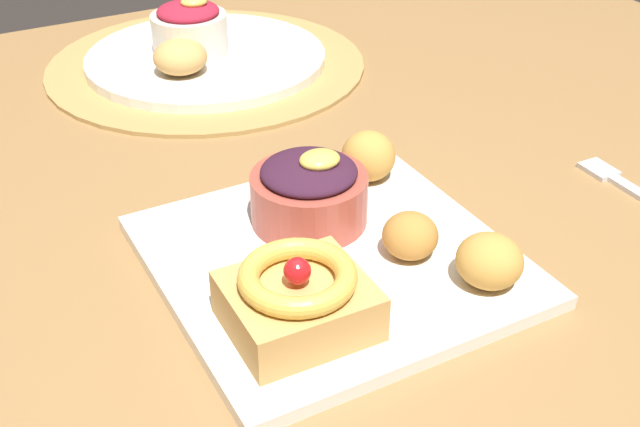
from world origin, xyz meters
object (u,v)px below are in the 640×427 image
(fritter_front, at_px, (368,156))
(back_plate, at_px, (206,58))
(cake_slice, at_px, (298,298))
(back_pastry, at_px, (180,57))
(front_plate, at_px, (332,260))
(fritter_back, at_px, (490,261))
(berry_ramekin, at_px, (309,192))
(fritter_middle, at_px, (410,236))
(fork, at_px, (625,186))
(back_ramekin, at_px, (190,28))

(fritter_front, relative_size, back_plate, 0.17)
(cake_slice, xyz_separation_m, fritter_front, (0.15, 0.16, -0.00))
(cake_slice, bearing_deg, back_pastry, 79.83)
(front_plate, height_order, fritter_back, fritter_back)
(berry_ramekin, relative_size, fritter_middle, 2.20)
(fritter_middle, xyz_separation_m, fork, (0.25, 0.01, -0.03))
(fritter_front, distance_m, back_ramekin, 0.37)
(berry_ramekin, distance_m, back_ramekin, 0.40)
(fork, bearing_deg, fritter_back, 107.51)
(berry_ramekin, height_order, fritter_middle, berry_ramekin)
(berry_ramekin, relative_size, fork, 0.80)
(fritter_middle, relative_size, back_plate, 0.15)
(berry_ramekin, relative_size, fritter_front, 1.97)
(front_plate, relative_size, berry_ramekin, 2.74)
(berry_ramekin, xyz_separation_m, fritter_front, (0.08, 0.04, -0.01))
(back_plate, height_order, back_ramekin, back_ramekin)
(back_plate, xyz_separation_m, back_pastry, (-0.05, -0.04, 0.03))
(back_plate, height_order, fork, back_plate)
(fritter_middle, bearing_deg, front_plate, 150.64)
(berry_ramekin, relative_size, fritter_back, 1.90)
(front_plate, height_order, back_ramekin, back_ramekin)
(fritter_back, distance_m, back_pastry, 0.49)
(fritter_middle, bearing_deg, cake_slice, -163.66)
(fritter_back, relative_size, back_ramekin, 0.57)
(cake_slice, distance_m, back_pastry, 0.47)
(berry_ramekin, distance_m, fritter_middle, 0.10)
(front_plate, bearing_deg, cake_slice, -134.39)
(berry_ramekin, bearing_deg, back_pastry, 88.09)
(back_pastry, bearing_deg, fritter_middle, -85.27)
(back_plate, height_order, back_pastry, back_pastry)
(cake_slice, height_order, fritter_front, cake_slice)
(back_plate, xyz_separation_m, fork, (0.24, -0.47, -0.01))
(fritter_back, distance_m, back_plate, 0.53)
(fork, bearing_deg, fritter_front, 62.71)
(front_plate, bearing_deg, back_pastry, 87.25)
(berry_ramekin, bearing_deg, fork, -14.48)
(cake_slice, xyz_separation_m, fritter_middle, (0.12, 0.03, -0.01))
(berry_ramekin, height_order, back_plate, berry_ramekin)
(fritter_back, xyz_separation_m, fork, (0.22, 0.07, -0.03))
(cake_slice, bearing_deg, fork, 6.41)
(back_ramekin, xyz_separation_m, fork, (0.25, -0.48, -0.05))
(cake_slice, distance_m, fritter_front, 0.22)
(fritter_front, xyz_separation_m, back_pastry, (-0.07, 0.31, 0.00))
(front_plate, height_order, fritter_front, fritter_front)
(fritter_back, bearing_deg, back_pastry, 97.95)
(back_plate, bearing_deg, front_plate, -98.61)
(fritter_middle, distance_m, back_pastry, 0.43)
(fritter_front, distance_m, back_plate, 0.35)
(fritter_middle, bearing_deg, back_plate, 88.50)
(berry_ramekin, xyz_separation_m, fork, (0.30, -0.08, -0.04))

